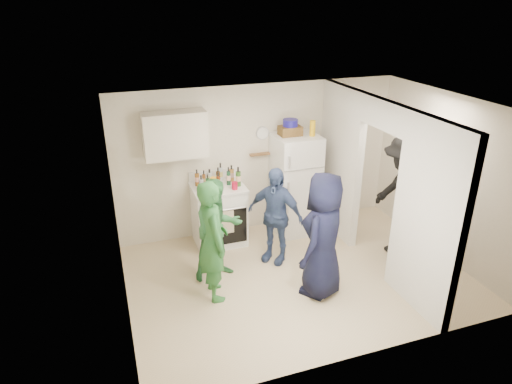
# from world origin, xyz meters

# --- Properties ---
(floor) EXTENTS (4.80, 4.80, 0.00)m
(floor) POSITION_xyz_m (0.00, 0.00, 0.00)
(floor) COLOR #CBB78F
(floor) RESTS_ON ground
(wall_back) EXTENTS (4.80, 0.00, 4.80)m
(wall_back) POSITION_xyz_m (0.00, 1.70, 1.25)
(wall_back) COLOR silver
(wall_back) RESTS_ON floor
(wall_front) EXTENTS (4.80, 0.00, 4.80)m
(wall_front) POSITION_xyz_m (0.00, -1.70, 1.25)
(wall_front) COLOR silver
(wall_front) RESTS_ON floor
(wall_left) EXTENTS (0.00, 3.40, 3.40)m
(wall_left) POSITION_xyz_m (-2.40, 0.00, 1.25)
(wall_left) COLOR silver
(wall_left) RESTS_ON floor
(wall_right) EXTENTS (0.00, 3.40, 3.40)m
(wall_right) POSITION_xyz_m (2.40, 0.00, 1.25)
(wall_right) COLOR silver
(wall_right) RESTS_ON floor
(ceiling) EXTENTS (4.80, 4.80, 0.00)m
(ceiling) POSITION_xyz_m (0.00, 0.00, 2.50)
(ceiling) COLOR white
(ceiling) RESTS_ON wall_back
(partition_pier_back) EXTENTS (0.12, 1.20, 2.50)m
(partition_pier_back) POSITION_xyz_m (1.20, 1.10, 1.25)
(partition_pier_back) COLOR silver
(partition_pier_back) RESTS_ON floor
(partition_pier_front) EXTENTS (0.12, 1.20, 2.50)m
(partition_pier_front) POSITION_xyz_m (1.20, -1.10, 1.25)
(partition_pier_front) COLOR silver
(partition_pier_front) RESTS_ON floor
(partition_header) EXTENTS (0.12, 1.00, 0.40)m
(partition_header) POSITION_xyz_m (1.20, 0.00, 2.30)
(partition_header) COLOR silver
(partition_header) RESTS_ON partition_pier_back
(stove) EXTENTS (0.83, 0.69, 0.99)m
(stove) POSITION_xyz_m (-0.81, 1.37, 0.50)
(stove) COLOR white
(stove) RESTS_ON floor
(upper_cabinet) EXTENTS (0.95, 0.34, 0.70)m
(upper_cabinet) POSITION_xyz_m (-1.40, 1.52, 1.85)
(upper_cabinet) COLOR silver
(upper_cabinet) RESTS_ON wall_back
(fridge) EXTENTS (0.70, 0.68, 1.71)m
(fridge) POSITION_xyz_m (0.52, 1.34, 0.85)
(fridge) COLOR white
(fridge) RESTS_ON floor
(wicker_basket) EXTENTS (0.35, 0.25, 0.15)m
(wicker_basket) POSITION_xyz_m (0.42, 1.39, 1.78)
(wicker_basket) COLOR brown
(wicker_basket) RESTS_ON fridge
(blue_bowl) EXTENTS (0.24, 0.24, 0.11)m
(blue_bowl) POSITION_xyz_m (0.42, 1.39, 1.91)
(blue_bowl) COLOR navy
(blue_bowl) RESTS_ON wicker_basket
(yellow_cup_stack_top) EXTENTS (0.09, 0.09, 0.25)m
(yellow_cup_stack_top) POSITION_xyz_m (0.74, 1.24, 1.83)
(yellow_cup_stack_top) COLOR yellow
(yellow_cup_stack_top) RESTS_ON fridge
(wall_clock) EXTENTS (0.22, 0.02, 0.22)m
(wall_clock) POSITION_xyz_m (0.05, 1.68, 1.70)
(wall_clock) COLOR white
(wall_clock) RESTS_ON wall_back
(spice_shelf) EXTENTS (0.35, 0.08, 0.03)m
(spice_shelf) POSITION_xyz_m (0.00, 1.65, 1.35)
(spice_shelf) COLOR olive
(spice_shelf) RESTS_ON wall_back
(nook_window) EXTENTS (0.03, 0.70, 0.80)m
(nook_window) POSITION_xyz_m (2.38, 0.20, 1.65)
(nook_window) COLOR black
(nook_window) RESTS_ON wall_right
(nook_window_frame) EXTENTS (0.04, 0.76, 0.86)m
(nook_window_frame) POSITION_xyz_m (2.36, 0.20, 1.65)
(nook_window_frame) COLOR white
(nook_window_frame) RESTS_ON wall_right
(nook_valance) EXTENTS (0.04, 0.82, 0.18)m
(nook_valance) POSITION_xyz_m (2.34, 0.20, 2.00)
(nook_valance) COLOR white
(nook_valance) RESTS_ON wall_right
(yellow_cup_stack_stove) EXTENTS (0.09, 0.09, 0.25)m
(yellow_cup_stack_stove) POSITION_xyz_m (-0.93, 1.15, 1.12)
(yellow_cup_stack_stove) COLOR #FFAF15
(yellow_cup_stack_stove) RESTS_ON stove
(red_cup) EXTENTS (0.09, 0.09, 0.12)m
(red_cup) POSITION_xyz_m (-0.59, 1.17, 1.05)
(red_cup) COLOR #B10B2B
(red_cup) RESTS_ON stove
(person_green_left) EXTENTS (0.40, 0.61, 1.68)m
(person_green_left) POSITION_xyz_m (-1.25, -0.03, 0.84)
(person_green_left) COLOR #2D6729
(person_green_left) RESTS_ON floor
(person_green_center) EXTENTS (0.82, 0.69, 1.51)m
(person_green_center) POSITION_xyz_m (-1.07, 0.40, 0.75)
(person_green_center) COLOR #347740
(person_green_center) RESTS_ON floor
(person_denim) EXTENTS (0.88, 0.90, 1.52)m
(person_denim) POSITION_xyz_m (-0.16, 0.55, 0.76)
(person_denim) COLOR #39547D
(person_denim) RESTS_ON floor
(person_navy) EXTENTS (1.01, 0.97, 1.74)m
(person_navy) POSITION_xyz_m (0.15, -0.43, 0.87)
(person_navy) COLOR black
(person_navy) RESTS_ON floor
(person_nook) EXTENTS (0.80, 1.30, 1.95)m
(person_nook) POSITION_xyz_m (1.72, 0.06, 0.97)
(person_nook) COLOR black
(person_nook) RESTS_ON floor
(bottle_a) EXTENTS (0.07, 0.07, 0.27)m
(bottle_a) POSITION_xyz_m (-1.11, 1.51, 1.13)
(bottle_a) COLOR brown
(bottle_a) RESTS_ON stove
(bottle_b) EXTENTS (0.06, 0.06, 0.25)m
(bottle_b) POSITION_xyz_m (-0.99, 1.28, 1.12)
(bottle_b) COLOR #1D5829
(bottle_b) RESTS_ON stove
(bottle_c) EXTENTS (0.08, 0.08, 0.24)m
(bottle_c) POSITION_xyz_m (-0.90, 1.53, 1.11)
(bottle_c) COLOR silver
(bottle_c) RESTS_ON stove
(bottle_d) EXTENTS (0.06, 0.06, 0.25)m
(bottle_d) POSITION_xyz_m (-0.80, 1.33, 1.12)
(bottle_d) COLOR maroon
(bottle_d) RESTS_ON stove
(bottle_e) EXTENTS (0.07, 0.07, 0.31)m
(bottle_e) POSITION_xyz_m (-0.71, 1.56, 1.15)
(bottle_e) COLOR silver
(bottle_e) RESTS_ON stove
(bottle_f) EXTENTS (0.06, 0.06, 0.30)m
(bottle_f) POSITION_xyz_m (-0.63, 1.38, 1.14)
(bottle_f) COLOR #174027
(bottle_f) RESTS_ON stove
(bottle_g) EXTENTS (0.08, 0.08, 0.27)m
(bottle_g) POSITION_xyz_m (-0.54, 1.52, 1.13)
(bottle_g) COLOR olive
(bottle_g) RESTS_ON stove
(bottle_h) EXTENTS (0.07, 0.07, 0.27)m
(bottle_h) POSITION_xyz_m (-1.10, 1.25, 1.13)
(bottle_h) COLOR #9B9FA6
(bottle_h) RESTS_ON stove
(bottle_i) EXTENTS (0.06, 0.06, 0.28)m
(bottle_i) POSITION_xyz_m (-0.77, 1.47, 1.13)
(bottle_i) COLOR #4F2C0D
(bottle_i) RESTS_ON stove
(bottle_j) EXTENTS (0.08, 0.08, 0.32)m
(bottle_j) POSITION_xyz_m (-0.49, 1.29, 1.15)
(bottle_j) COLOR #2B581E
(bottle_j) RESTS_ON stove
(bottle_k) EXTENTS (0.06, 0.06, 0.28)m
(bottle_k) POSITION_xyz_m (-1.02, 1.42, 1.13)
(bottle_k) COLOR brown
(bottle_k) RESTS_ON stove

